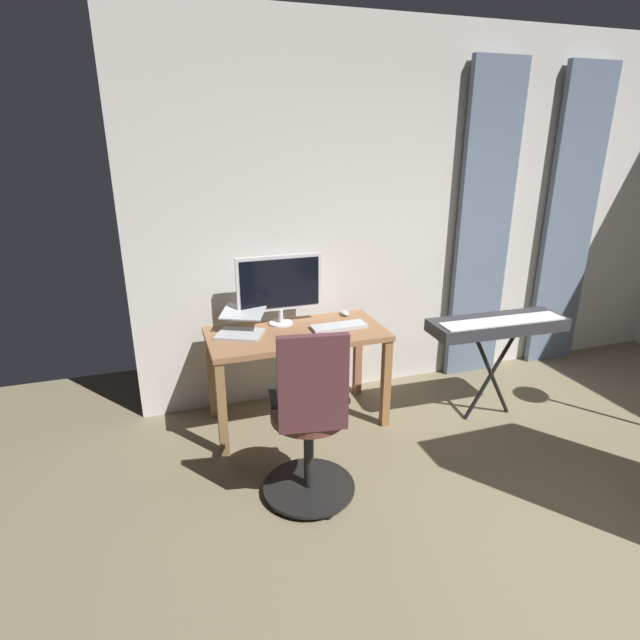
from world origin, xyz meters
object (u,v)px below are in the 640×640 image
desk (297,345)px  cell_phone_by_monitor (285,340)px  computer_monitor (280,285)px  computer_mouse (345,313)px  computer_keyboard (339,326)px  office_chair (310,425)px  laptop (241,326)px  piano_keyboard (497,327)px

desk → cell_phone_by_monitor: (0.12, 0.14, 0.11)m
computer_monitor → computer_mouse: size_ratio=6.39×
desk → computer_mouse: size_ratio=12.79×
desk → computer_keyboard: computer_keyboard is taller
office_chair → computer_mouse: (-0.64, -1.13, 0.23)m
computer_keyboard → laptop: (0.70, -0.12, 0.04)m
computer_keyboard → piano_keyboard: bearing=161.0°
office_chair → cell_phone_by_monitor: (-0.06, -0.77, 0.22)m
office_chair → computer_keyboard: 1.03m
cell_phone_by_monitor → piano_keyboard: 1.56m
desk → office_chair: 0.93m
computer_keyboard → computer_mouse: (-0.14, -0.25, 0.01)m
desk → cell_phone_by_monitor: size_ratio=8.88×
desk → office_chair: office_chair is taller
office_chair → computer_monitor: 1.22m
desk → office_chair: bearing=78.6°
office_chair → laptop: 1.05m
office_chair → computer_monitor: size_ratio=1.74×
office_chair → computer_mouse: bearing=70.0°
computer_monitor → piano_keyboard: bearing=157.9°
computer_mouse → desk: bearing=25.7°
desk → computer_mouse: computer_mouse is taller
computer_keyboard → computer_mouse: bearing=-119.8°
desk → computer_monitor: bearing=-70.9°
desk → office_chair: size_ratio=1.15×
desk → piano_keyboard: piano_keyboard is taller
desk → laptop: bearing=-13.3°
office_chair → desk: bearing=88.2°
computer_mouse → piano_keyboard: bearing=146.8°
computer_mouse → cell_phone_by_monitor: size_ratio=0.69×
computer_keyboard → laptop: bearing=-9.8°
laptop → cell_phone_by_monitor: (-0.26, 0.23, -0.05)m
laptop → office_chair: bearing=127.6°
computer_keyboard → piano_keyboard: 1.16m
computer_mouse → cell_phone_by_monitor: 0.68m
computer_monitor → piano_keyboard: 1.62m
office_chair → computer_monitor: (-0.12, -1.10, 0.52)m
desk → cell_phone_by_monitor: cell_phone_by_monitor is taller
cell_phone_by_monitor → desk: bearing=-124.4°
computer_mouse → cell_phone_by_monitor: (0.58, 0.36, -0.01)m
computer_mouse → piano_keyboard: 1.14m
piano_keyboard → computer_keyboard: bearing=-16.8°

